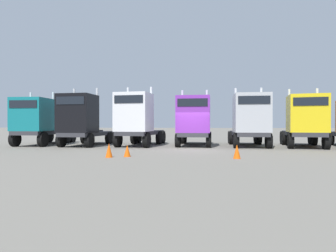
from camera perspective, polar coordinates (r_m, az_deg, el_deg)
The scene contains 10 objects.
ground at distance 19.04m, azimuth 4.57°, elevation -4.70°, with size 200.00×200.00×0.00m, color slate.
semi_truck_teal at distance 24.63m, azimuth -24.59°, elevation 0.88°, with size 2.66×6.35×4.25m.
semi_truck_black at distance 22.57m, azimuth -16.82°, elevation 1.10°, with size 2.89×6.20×4.46m.
semi_truck_white at distance 21.64m, azimuth -6.26°, elevation 1.32°, with size 3.15×6.18×4.54m.
semi_truck_purple at distance 21.64m, azimuth 5.23°, elevation 0.96°, with size 2.79×6.16×4.32m.
semi_truck_silver at distance 21.75m, azimuth 16.05°, elevation 1.21°, with size 2.65×6.12×4.43m.
semi_truck_yellow at distance 22.53m, azimuth 25.69°, elevation 1.00°, with size 3.45×6.33×4.29m.
traffic_cone_near at distance 14.97m, azimuth -8.15°, elevation -4.93°, with size 0.36×0.36×0.61m, color #F2590C.
traffic_cone_mid at distance 14.82m, azimuth -11.71°, elevation -4.79°, with size 0.36×0.36×0.71m, color #F2590C.
traffic_cone_far at distance 14.42m, azimuth 13.60°, elevation -4.97°, with size 0.36×0.36×0.70m, color #F2590C.
Camera 1 is at (0.66, -18.95, 1.71)m, focal length 30.51 mm.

